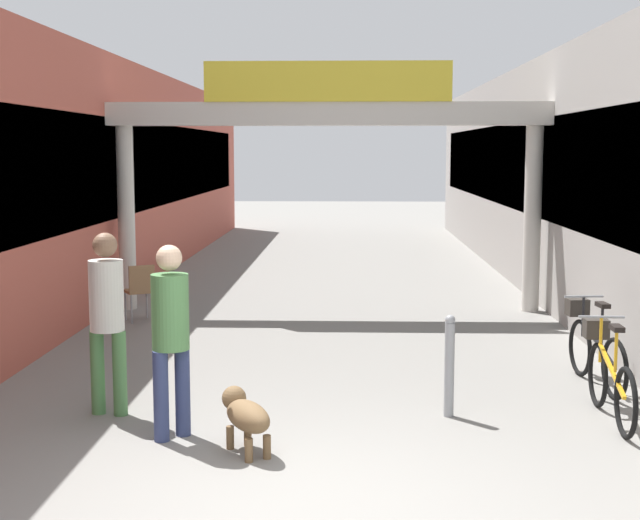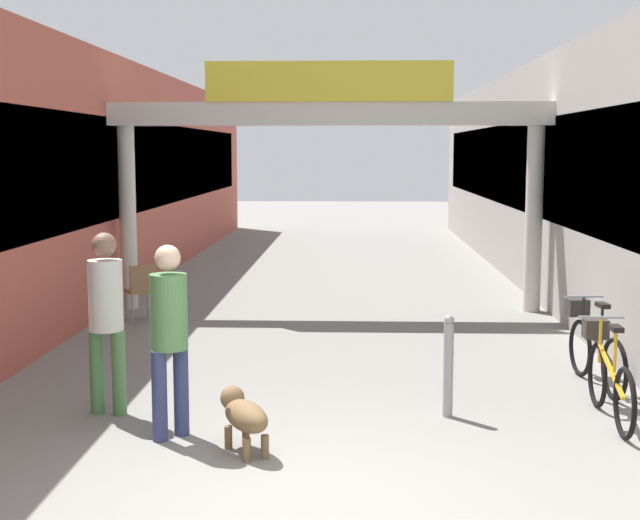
% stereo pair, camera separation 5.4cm
% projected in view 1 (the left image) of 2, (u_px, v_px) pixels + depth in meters
% --- Properties ---
extents(ground_plane, '(80.00, 80.00, 0.00)m').
position_uv_depth(ground_plane, '(300.00, 505.00, 6.66)').
color(ground_plane, gray).
extents(storefront_left, '(3.00, 26.00, 4.25)m').
position_uv_depth(storefront_left, '(73.00, 177.00, 17.48)').
color(storefront_left, '#B25142').
rests_on(storefront_left, ground_plane).
extents(storefront_right, '(3.00, 26.00, 4.25)m').
position_uv_depth(storefront_right, '(596.00, 177.00, 17.14)').
color(storefront_right, '#9E9993').
rests_on(storefront_right, ground_plane).
extents(arcade_sign_gateway, '(7.40, 0.47, 4.05)m').
position_uv_depth(arcade_sign_gateway, '(328.00, 136.00, 14.47)').
color(arcade_sign_gateway, beige).
rests_on(arcade_sign_gateway, ground_plane).
extents(pedestrian_with_dog, '(0.48, 0.48, 1.79)m').
position_uv_depth(pedestrian_with_dog, '(171.00, 328.00, 8.09)').
color(pedestrian_with_dog, navy).
rests_on(pedestrian_with_dog, ground_plane).
extents(pedestrian_companion, '(0.40, 0.40, 1.84)m').
position_uv_depth(pedestrian_companion, '(107.00, 310.00, 8.83)').
color(pedestrian_companion, '#4C7F47').
rests_on(pedestrian_companion, ground_plane).
extents(dog_on_leash, '(0.60, 0.75, 0.54)m').
position_uv_depth(dog_on_leash, '(245.00, 415.00, 7.80)').
color(dog_on_leash, brown).
rests_on(dog_on_leash, ground_plane).
extents(bicycle_orange_nearest, '(0.46, 1.69, 0.98)m').
position_uv_depth(bicycle_orange_nearest, '(608.00, 375.00, 8.78)').
color(bicycle_orange_nearest, black).
rests_on(bicycle_orange_nearest, ground_plane).
extents(bicycle_black_second, '(0.46, 1.69, 0.98)m').
position_uv_depth(bicycle_black_second, '(593.00, 347.00, 10.05)').
color(bicycle_black_second, black).
rests_on(bicycle_black_second, ground_plane).
extents(bollard_post_metal, '(0.10, 0.10, 1.03)m').
position_uv_depth(bollard_post_metal, '(449.00, 365.00, 8.83)').
color(bollard_post_metal, gray).
rests_on(bollard_post_metal, ground_plane).
extents(cafe_chair_wood_nearer, '(0.54, 0.54, 0.89)m').
position_uv_depth(cafe_chair_wood_nearer, '(140.00, 287.00, 13.73)').
color(cafe_chair_wood_nearer, gray).
rests_on(cafe_chair_wood_nearer, ground_plane).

